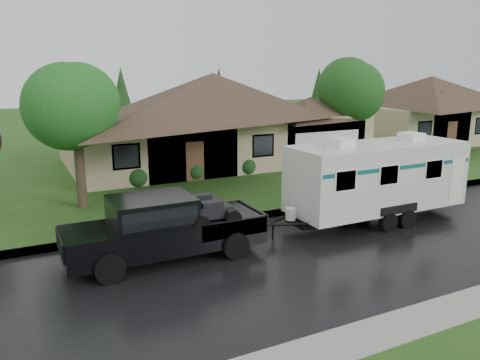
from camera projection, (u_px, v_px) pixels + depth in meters
name	position (u px, v px, depth m)	size (l,w,h in m)	color
ground	(312.00, 230.00, 17.72)	(140.00, 140.00, 0.00)	#264B17
road	(346.00, 247.00, 15.98)	(140.00, 8.00, 0.01)	black
curb	(281.00, 212.00, 19.66)	(140.00, 0.50, 0.15)	gray
lawn	(180.00, 161.00, 30.77)	(140.00, 26.00, 0.15)	#264B17
house_main	(218.00, 107.00, 29.95)	(19.44, 10.80, 6.90)	#9C896A
house_neighbor	(434.00, 102.00, 39.15)	(15.12, 9.72, 6.45)	tan
tree_left_green	(75.00, 110.00, 19.18)	(3.63, 3.63, 6.00)	#382B1E
tree_right_green	(355.00, 91.00, 29.66)	(3.91, 3.91, 6.47)	#382B1E
shrub_row	(247.00, 165.00, 26.54)	(13.60, 1.00, 1.00)	#143814
pickup_truck	(162.00, 226.00, 14.73)	(6.24, 2.37, 2.08)	black
travel_trailer	(377.00, 176.00, 18.41)	(7.70, 2.70, 3.45)	silver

